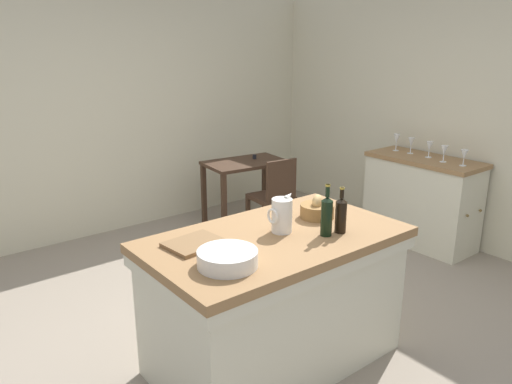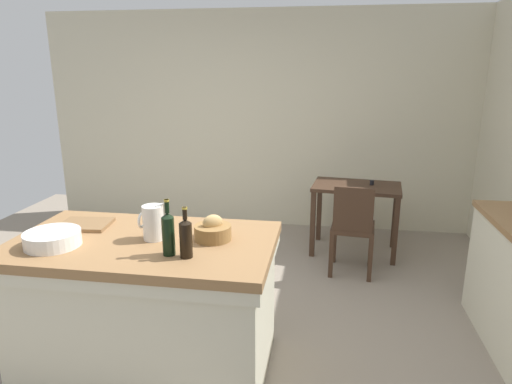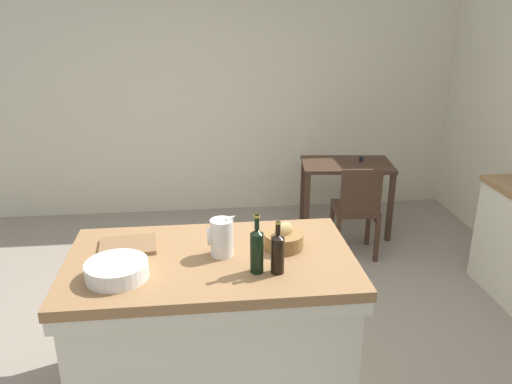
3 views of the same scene
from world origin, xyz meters
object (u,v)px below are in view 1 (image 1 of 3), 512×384
Objects in this scene: cutting_board at (195,243)px; wine_glass_left at (444,151)px; wine_bottle_amber at (327,215)px; pitcher at (282,215)px; wine_bottle_dark at (341,214)px; wine_glass_middle at (429,147)px; wine_glass_far_right at (397,139)px; wine_glass_far_left at (464,155)px; side_cabinet at (421,200)px; island_table at (275,295)px; bread_basket at (317,210)px; writing_desk at (246,172)px; wash_bowl at (228,258)px; wine_glass_right at (411,143)px; wooden_chair at (274,196)px.

wine_glass_left reaches higher than cutting_board.
pitcher is at bearing 129.29° from wine_bottle_amber.
wine_bottle_dark reaches higher than wine_glass_middle.
wine_glass_middle is 0.41m from wine_glass_far_right.
wine_glass_far_right is at bearing 85.74° from wine_glass_far_left.
side_cabinet is at bearing 86.98° from wine_glass_far_left.
wine_glass_left is at bearing 92.23° from wine_glass_far_left.
island_table is 9.06× the size of wine_glass_far_right.
wine_bottle_amber reaches higher than bread_basket.
writing_desk is (-1.10, 1.58, 0.16)m from side_cabinet.
wine_glass_middle is (2.21, 0.83, 0.01)m from wine_bottle_dark.
island_table is at bearing 20.16° from wash_bowl.
wine_glass_middle reaches higher than bread_basket.
writing_desk is 3.08m from wash_bowl.
wine_bottle_amber is (-0.19, -0.27, 0.08)m from bread_basket.
writing_desk is 4.16× the size of bread_basket.
wine_glass_far_left reaches higher than island_table.
wash_bowl is 1.82× the size of wine_glass_far_right.
pitcher reaches higher than wine_glass_left.
writing_desk is at bearing 51.00° from wash_bowl.
wine_glass_right is (1.14, -1.36, 0.41)m from writing_desk.
wine_glass_far_left is 0.64m from wine_glass_right.
bread_basket is 1.39× the size of wine_glass_right.
wine_bottle_dark is at bearing -163.87° from wine_glass_left.
cutting_board is (-3.02, -0.45, 0.45)m from side_cabinet.
wooden_chair is at bearing 58.62° from bread_basket.
wash_bowl is 2.01× the size of wine_glass_middle.
pitcher is 0.79× the size of wash_bowl.
wine_glass_right is at bearing 12.25° from cutting_board.
cutting_board is (-1.92, -2.03, 0.29)m from writing_desk.
writing_desk is at bearing 133.86° from wine_glass_far_right.
wash_bowl is 1.11× the size of wine_bottle_dark.
wine_bottle_amber reaches higher than wine_glass_far_left.
wooden_chair is 5.51× the size of wine_glass_left.
wine_glass_far_left is at bearing 4.58° from island_table.
side_cabinet is 2.60m from pitcher.
wine_bottle_dark is 1.64× the size of wine_glass_far_right.
wooden_chair is at bearing 38.01° from cutting_board.
wash_bowl reaches higher than island_table.
wine_bottle_amber is at bearing -170.04° from wine_glass_far_left.
island_table is 10.00× the size of wine_glass_middle.
side_cabinet is at bearing 82.02° from wine_glass_left.
wine_glass_far_right is (2.57, 1.02, 0.56)m from island_table.
wine_bottle_amber is at bearing -116.48° from writing_desk.
wash_bowl reaches higher than wooden_chair.
wine_glass_far_left is at bearing -93.02° from side_cabinet.
wine_bottle_amber is 1.98× the size of wine_glass_right.
wine_bottle_dark reaches higher than wine_glass_left.
side_cabinet is at bearing -41.04° from wooden_chair.
island_table is 4.98× the size of wash_bowl.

